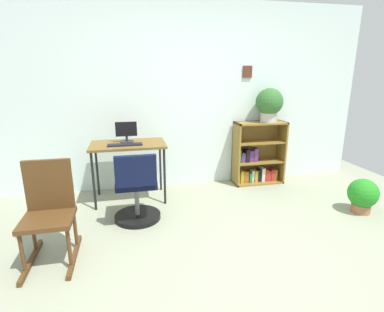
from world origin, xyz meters
The scene contains 10 objects.
ground_plane centered at (0.00, 0.00, 0.00)m, with size 6.24×6.24×0.00m, color gray.
wall_back centered at (0.00, 2.15, 1.28)m, with size 5.20×0.12×2.56m.
desk centered at (-0.88, 1.69, 0.69)m, with size 0.93×0.56×0.76m.
monitor centered at (-0.89, 1.77, 0.89)m, with size 0.27×0.17×0.26m.
keyboard centered at (-0.92, 1.59, 0.76)m, with size 0.42×0.12×0.02m, color black.
office_chair centered at (-0.82, 1.05, 0.35)m, with size 0.52×0.55×0.82m.
rocking_chair centered at (-1.58, 0.54, 0.45)m, with size 0.42×0.64×0.88m.
bookshelf_low centered at (1.00, 1.95, 0.40)m, with size 0.74×0.30×0.93m.
potted_plant_on_shelf centered at (1.12, 1.90, 1.19)m, with size 0.38×0.38×0.48m.
potted_plant_floor centered at (1.80, 0.71, 0.22)m, with size 0.34×0.34×0.41m.
Camera 1 is at (-0.87, -2.05, 1.61)m, focal length 27.85 mm.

